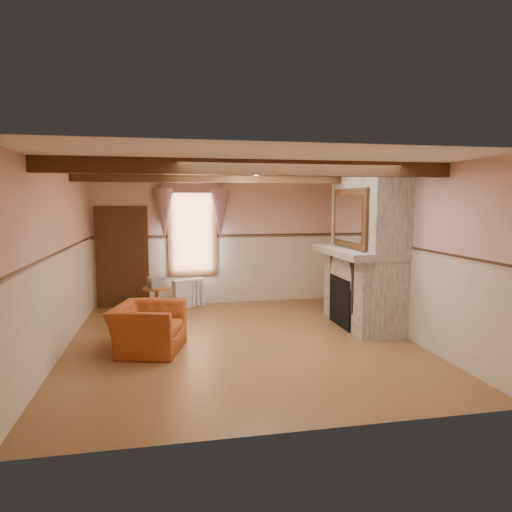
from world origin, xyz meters
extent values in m
cube|color=brown|center=(0.00, 0.00, 0.00)|extent=(5.50, 6.00, 0.01)
cube|color=silver|center=(0.00, 0.00, 2.80)|extent=(5.50, 6.00, 0.01)
cube|color=#CB9C8D|center=(0.00, 3.00, 1.40)|extent=(5.50, 0.02, 2.80)
cube|color=#CB9C8D|center=(0.00, -3.00, 1.40)|extent=(5.50, 0.02, 2.80)
cube|color=#CB9C8D|center=(-2.75, 0.00, 1.40)|extent=(0.02, 6.00, 2.80)
cube|color=#CB9C8D|center=(2.75, 0.00, 1.40)|extent=(0.02, 6.00, 2.80)
cube|color=black|center=(2.00, 0.60, 0.45)|extent=(0.20, 0.95, 0.90)
imported|color=#994219|center=(-1.47, -0.19, 0.36)|extent=(1.21, 1.31, 0.72)
cylinder|color=brown|center=(-1.38, 2.15, 0.28)|extent=(0.72, 0.72, 0.55)
cube|color=#B7AD8C|center=(-1.39, 2.18, 0.65)|extent=(0.35, 0.39, 0.20)
cube|color=silver|center=(-0.72, 2.70, 0.30)|extent=(0.71, 0.46, 0.60)
imported|color=brown|center=(2.24, 0.66, 1.46)|extent=(0.34, 0.34, 0.08)
cube|color=black|center=(2.24, 1.10, 1.52)|extent=(0.14, 0.24, 0.20)
cylinder|color=gold|center=(2.24, 0.86, 1.56)|extent=(0.11, 0.11, 0.28)
cylinder|color=#B21528|center=(2.24, 0.20, 1.50)|extent=(0.06, 0.06, 0.16)
cylinder|color=yellow|center=(2.24, 0.25, 1.48)|extent=(0.06, 0.06, 0.12)
cube|color=gray|center=(2.42, 0.60, 1.40)|extent=(0.85, 2.00, 2.80)
cube|color=gray|center=(2.24, 0.60, 1.36)|extent=(1.05, 2.05, 0.12)
cube|color=silver|center=(2.06, 0.60, 1.97)|extent=(0.06, 1.44, 1.04)
cube|color=black|center=(-2.10, 2.94, 1.05)|extent=(1.10, 0.10, 2.10)
cube|color=white|center=(-0.60, 2.97, 1.65)|extent=(1.06, 0.08, 2.02)
cube|color=gray|center=(-0.60, 2.88, 2.25)|extent=(1.30, 0.14, 1.40)
cube|color=black|center=(0.00, -1.20, 2.70)|extent=(5.50, 0.18, 0.20)
cube|color=black|center=(0.00, 1.20, 2.70)|extent=(5.50, 0.18, 0.20)
camera|label=1|loc=(-1.17, -7.10, 2.25)|focal=32.00mm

